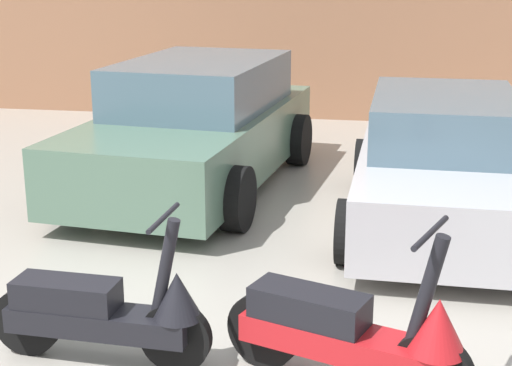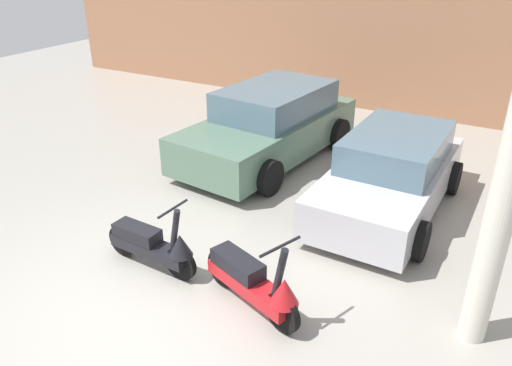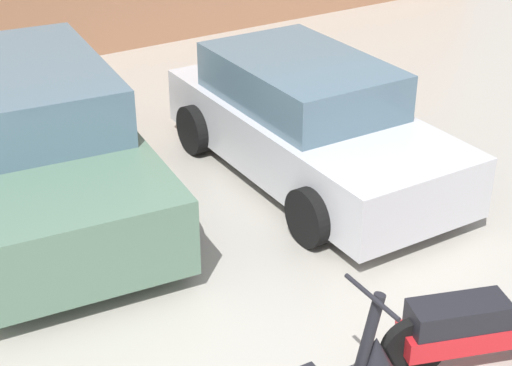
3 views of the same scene
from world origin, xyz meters
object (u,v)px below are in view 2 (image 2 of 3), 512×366
scooter_front_left (154,244)px  scooter_front_right (254,282)px  car_rear_left (270,125)px  support_column_side (505,196)px  car_rear_center (391,174)px

scooter_front_left → scooter_front_right: (1.59, -0.08, 0.03)m
scooter_front_left → car_rear_left: (-0.44, 4.17, 0.32)m
scooter_front_right → support_column_side: bearing=38.7°
support_column_side → scooter_front_right: bearing=-161.1°
car_rear_center → scooter_front_right: bearing=-10.4°
car_rear_left → support_column_side: (4.40, -3.44, 1.09)m
scooter_front_right → scooter_front_left: bearing=-163.0°
car_rear_center → support_column_side: (1.69, -2.50, 1.17)m
scooter_front_left → car_rear_center: size_ratio=0.40×
scooter_front_right → support_column_side: (2.37, 0.81, 1.38)m
scooter_front_left → support_column_side: (3.96, 0.74, 1.41)m
scooter_front_left → car_rear_left: car_rear_left is taller
scooter_front_left → car_rear_center: car_rear_center is taller
car_rear_left → support_column_side: 5.69m
scooter_front_left → scooter_front_right: 1.59m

